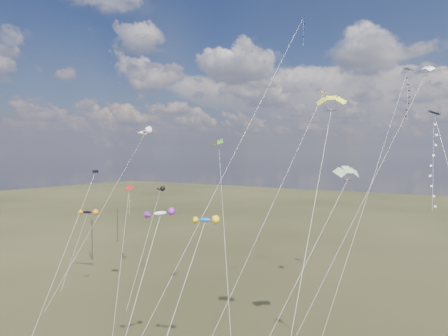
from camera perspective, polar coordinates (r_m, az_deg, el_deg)
The scene contains 17 objects.
utility_pole_near at distance 83.01m, azimuth -18.33°, elevation -9.58°, with size 1.40×0.20×8.00m.
utility_pole_far at distance 97.98m, azimuth -14.95°, elevation -7.77°, with size 1.40×0.20×8.00m.
diamond_black_high at distance 50.94m, azimuth 24.22°, elevation 8.18°, with size 6.59×16.79×30.78m.
diamond_navy_tall at distance 55.66m, azimuth 9.37°, elevation 15.53°, with size 6.58×29.35×39.65m.
diamond_black_mid at distance 52.01m, azimuth -20.20°, elevation -6.71°, with size 2.94×11.82×18.54m.
diamond_red_low at distance 58.18m, azimuth -13.47°, elevation -5.23°, with size 8.65×11.25×16.03m.
diamond_navy_right at distance 32.42m, azimuth 28.09°, elevation -0.51°, with size 7.22×12.71×23.82m.
diamond_orange_center at distance 45.01m, azimuth 9.13°, elevation -0.28°, with size 6.63×18.94×28.30m.
parafoil_yellow at distance 36.55m, azimuth 15.05°, elevation 9.50°, with size 2.73×16.29×26.20m.
parafoil_blue_white at distance 58.26m, azimuth 26.73°, elevation 12.42°, with size 12.30×17.39×32.19m.
parafoil_striped at distance 40.54m, azimuth 17.18°, elevation -0.29°, with size 7.70×11.00×19.83m.
parafoil_tricolor at distance 49.61m, azimuth -0.72°, elevation 3.81°, with size 11.64×14.89×22.88m.
novelty_black_orange at distance 69.66m, azimuth -18.95°, elevation -6.01°, with size 3.67×7.72×11.56m.
novelty_orange_black at distance 62.28m, azimuth -9.10°, elevation -3.01°, with size 4.10×11.13×15.76m.
novelty_white_purple at distance 35.47m, azimuth -9.14°, elevation -6.55°, with size 2.39×10.22×15.89m.
novelty_redwhite_stripe at distance 61.47m, azimuth -11.24°, elevation 5.08°, with size 6.88×15.36×24.63m.
novelty_blue_yellow at distance 35.10m, azimuth -2.80°, elevation -7.61°, with size 2.88×13.00×15.30m.
Camera 1 is at (24.93, -21.54, 20.67)m, focal length 32.00 mm.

